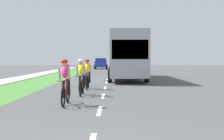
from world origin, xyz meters
name	(u,v)px	position (x,y,z in m)	size (l,w,h in m)	color
ground_plane	(107,79)	(0.00, 20.00, 0.00)	(120.00, 120.00, 0.00)	#4C4C4F
grass_verge	(47,79)	(-4.76, 20.00, 0.00)	(2.92, 70.00, 0.01)	#478438
sidewalk_concrete	(16,79)	(-7.17, 20.00, 0.00)	(1.91, 70.00, 0.10)	#B2ADA3
lane_markings_center	(108,76)	(0.00, 24.00, 0.00)	(0.12, 54.07, 0.01)	white
cyclist_lead	(65,81)	(-1.22, 6.48, 0.81)	(0.42, 1.72, 1.58)	black
cyclist_trailing	(81,77)	(-0.95, 9.30, 0.81)	(0.42, 1.72, 1.58)	black
cyclist_distant	(87,74)	(-0.91, 12.08, 0.81)	(0.42, 1.72, 1.58)	black
bus_silver	(126,54)	(1.48, 20.41, 1.98)	(2.78, 11.60, 3.48)	#A5A8AD
pickup_black	(121,65)	(1.65, 37.01, 0.83)	(2.22, 5.10, 1.64)	black
suv_blue	(101,63)	(-1.47, 46.45, 0.95)	(2.15, 4.70, 1.79)	#23389E
sedan_dark_green	(116,63)	(1.17, 56.73, 0.77)	(1.98, 4.30, 1.52)	#194C2D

